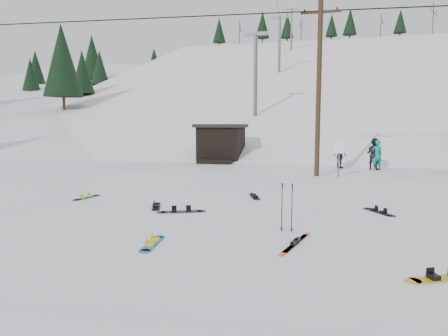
# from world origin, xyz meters

# --- Properties ---
(ground) EXTENTS (200.00, 200.00, 0.00)m
(ground) POSITION_xyz_m (0.00, 0.00, 0.00)
(ground) COLOR silver
(ground) RESTS_ON ground
(ski_slope) EXTENTS (60.00, 85.24, 65.97)m
(ski_slope) POSITION_xyz_m (0.00, 55.00, -12.00)
(ski_slope) COLOR white
(ski_slope) RESTS_ON ground
(ridge_left) EXTENTS (47.54, 95.03, 58.38)m
(ridge_left) POSITION_xyz_m (-36.00, 48.00, -11.00)
(ridge_left) COLOR silver
(ridge_left) RESTS_ON ground
(treeline_left) EXTENTS (20.00, 64.00, 10.00)m
(treeline_left) POSITION_xyz_m (-34.00, 40.00, 0.00)
(treeline_left) COLOR black
(treeline_left) RESTS_ON ground
(treeline_crest) EXTENTS (50.00, 6.00, 10.00)m
(treeline_crest) POSITION_xyz_m (0.00, 86.00, 0.00)
(treeline_crest) COLOR black
(treeline_crest) RESTS_ON ski_slope
(utility_pole) EXTENTS (2.00, 0.26, 9.00)m
(utility_pole) POSITION_xyz_m (2.00, 14.00, 4.68)
(utility_pole) COLOR #3A2819
(utility_pole) RESTS_ON ground
(trail_sign) EXTENTS (0.50, 0.09, 1.85)m
(trail_sign) POSITION_xyz_m (3.10, 13.58, 1.27)
(trail_sign) COLOR #595B60
(trail_sign) RESTS_ON ground
(lift_hut) EXTENTS (3.40, 4.10, 2.75)m
(lift_hut) POSITION_xyz_m (-5.00, 20.94, 1.36)
(lift_hut) COLOR black
(lift_hut) RESTS_ON ground
(lift_tower_near) EXTENTS (2.20, 0.36, 8.00)m
(lift_tower_near) POSITION_xyz_m (-4.00, 30.00, 7.86)
(lift_tower_near) COLOR #595B60
(lift_tower_near) RESTS_ON ski_slope
(lift_tower_mid) EXTENTS (2.20, 0.36, 8.00)m
(lift_tower_mid) POSITION_xyz_m (-4.00, 50.00, 14.36)
(lift_tower_mid) COLOR #595B60
(lift_tower_mid) RESTS_ON ski_slope
(lift_tower_far) EXTENTS (2.20, 0.36, 8.00)m
(lift_tower_far) POSITION_xyz_m (-4.00, 70.00, 20.86)
(lift_tower_far) COLOR #595B60
(lift_tower_far) RESTS_ON ski_slope
(hero_snowboard) EXTENTS (0.39, 1.36, 0.10)m
(hero_snowboard) POSITION_xyz_m (-1.42, 0.64, 0.02)
(hero_snowboard) COLOR blue
(hero_snowboard) RESTS_ON ground
(hero_skis) EXTENTS (0.59, 1.93, 0.10)m
(hero_skis) POSITION_xyz_m (1.75, 1.44, 0.03)
(hero_skis) COLOR #B13E12
(hero_skis) RESTS_ON ground
(ski_poles) EXTENTS (0.34, 0.09, 1.24)m
(ski_poles) POSITION_xyz_m (1.45, 2.48, 0.63)
(ski_poles) COLOR black
(ski_poles) RESTS_ON ground
(board_scatter_a) EXTENTS (1.44, 0.74, 0.11)m
(board_scatter_a) POSITION_xyz_m (-1.93, 3.96, 0.03)
(board_scatter_a) COLOR black
(board_scatter_a) RESTS_ON ground
(board_scatter_b) EXTENTS (0.68, 1.30, 0.10)m
(board_scatter_b) POSITION_xyz_m (-3.02, 4.52, 0.02)
(board_scatter_b) COLOR black
(board_scatter_b) RESTS_ON ground
(board_scatter_c) EXTENTS (0.44, 1.30, 0.09)m
(board_scatter_c) POSITION_xyz_m (-6.18, 5.39, 0.02)
(board_scatter_c) COLOR black
(board_scatter_c) RESTS_ON ground
(board_scatter_d) EXTENTS (0.84, 1.19, 0.10)m
(board_scatter_d) POSITION_xyz_m (4.03, 5.39, 0.02)
(board_scatter_d) COLOR black
(board_scatter_d) RESTS_ON ground
(board_scatter_e) EXTENTS (1.40, 0.81, 0.11)m
(board_scatter_e) POSITION_xyz_m (4.43, -0.04, 0.03)
(board_scatter_e) COLOR gold
(board_scatter_e) RESTS_ON ground
(board_scatter_f) EXTENTS (0.62, 1.28, 0.09)m
(board_scatter_f) POSITION_xyz_m (-0.16, 7.08, 0.02)
(board_scatter_f) COLOR black
(board_scatter_f) RESTS_ON ground
(skier_teal) EXTENTS (0.75, 0.61, 1.80)m
(skier_teal) POSITION_xyz_m (5.43, 17.74, 0.90)
(skier_teal) COLOR #0C7873
(skier_teal) RESTS_ON ground
(skier_dark) EXTENTS (1.16, 1.11, 1.89)m
(skier_dark) POSITION_xyz_m (5.28, 17.95, 0.95)
(skier_dark) COLOR black
(skier_dark) RESTS_ON ground
(skier_navy) EXTENTS (0.93, 0.89, 1.55)m
(skier_navy) POSITION_xyz_m (3.34, 18.10, 0.77)
(skier_navy) COLOR #171A3A
(skier_navy) RESTS_ON ground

